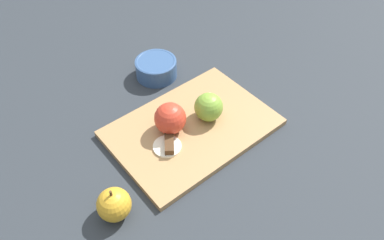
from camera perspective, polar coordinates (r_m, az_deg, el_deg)
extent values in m
plane|color=#282D33|center=(0.91, 0.00, -1.52)|extent=(4.00, 4.00, 0.00)
cube|color=#A37A4C|center=(0.90, 0.00, -1.20)|extent=(0.40, 0.29, 0.02)
sphere|color=olive|center=(0.90, 2.45, 2.07)|extent=(0.07, 0.07, 0.07)
cylinder|color=#EFE5C6|center=(0.90, 2.85, 2.11)|extent=(0.03, 0.06, 0.07)
sphere|color=red|center=(0.87, -3.34, 0.24)|extent=(0.08, 0.08, 0.08)
cylinder|color=#EFE5C6|center=(0.87, -3.45, 0.55)|extent=(0.07, 0.03, 0.07)
cube|color=silver|center=(0.91, -3.53, -0.08)|extent=(0.06, 0.09, 0.00)
cube|color=#472D19|center=(0.85, -3.47, -3.58)|extent=(0.05, 0.06, 0.02)
cylinder|color=#EFE5C6|center=(0.86, -3.80, -4.03)|extent=(0.07, 0.07, 0.00)
sphere|color=gold|center=(0.76, -11.79, -12.50)|extent=(0.07, 0.07, 0.07)
cylinder|color=#4C3319|center=(0.73, -12.27, -10.86)|extent=(0.01, 0.01, 0.01)
cylinder|color=#33517F|center=(1.05, -5.47, 7.84)|extent=(0.11, 0.11, 0.05)
torus|color=#33517F|center=(1.04, -5.55, 8.75)|extent=(0.11, 0.11, 0.01)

